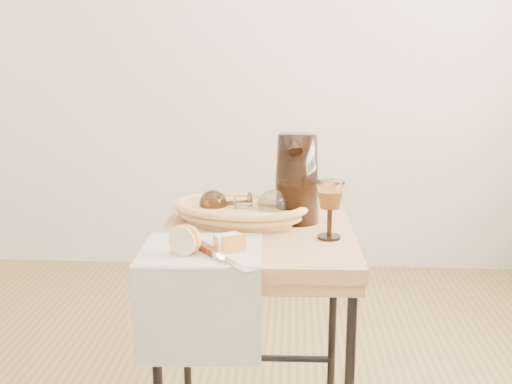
# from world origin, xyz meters

# --- Properties ---
(wall_back) EXTENTS (3.60, 0.00, 2.70)m
(wall_back) POSITION_xyz_m (0.00, 1.80, 1.35)
(wall_back) COLOR beige
(wall_back) RESTS_ON ground
(side_table) EXTENTS (0.53, 0.53, 0.66)m
(side_table) POSITION_xyz_m (0.41, 0.20, 0.33)
(side_table) COLOR brown
(side_table) RESTS_ON floor
(tea_towel) EXTENTS (0.30, 0.27, 0.01)m
(tea_towel) POSITION_xyz_m (0.29, 0.06, 0.66)
(tea_towel) COLOR silver
(tea_towel) RESTS_ON side_table
(bread_basket) EXTENTS (0.39, 0.31, 0.05)m
(bread_basket) POSITION_xyz_m (0.36, 0.32, 0.68)
(bread_basket) COLOR tan
(bread_basket) RESTS_ON side_table
(goblet_lying_a) EXTENTS (0.15, 0.11, 0.08)m
(goblet_lying_a) POSITION_xyz_m (0.33, 0.33, 0.71)
(goblet_lying_a) COLOR #4C2F1A
(goblet_lying_a) RESTS_ON bread_basket
(goblet_lying_b) EXTENTS (0.15, 0.09, 0.09)m
(goblet_lying_b) POSITION_xyz_m (0.41, 0.30, 0.71)
(goblet_lying_b) COLOR white
(goblet_lying_b) RESTS_ON bread_basket
(pitcher) EXTENTS (0.21, 0.27, 0.29)m
(pitcher) POSITION_xyz_m (0.52, 0.34, 0.78)
(pitcher) COLOR black
(pitcher) RESTS_ON side_table
(wine_goblet) EXTENTS (0.08, 0.08, 0.15)m
(wine_goblet) POSITION_xyz_m (0.60, 0.18, 0.73)
(wine_goblet) COLOR white
(wine_goblet) RESTS_ON side_table
(apple_half) EXTENTS (0.09, 0.07, 0.07)m
(apple_half) POSITION_xyz_m (0.26, 0.02, 0.70)
(apple_half) COLOR red
(apple_half) RESTS_ON tea_towel
(apple_wedge) EXTENTS (0.07, 0.06, 0.04)m
(apple_wedge) POSITION_xyz_m (0.35, 0.05, 0.68)
(apple_wedge) COLOR #FFE6BE
(apple_wedge) RESTS_ON tea_towel
(table_knife) EXTENTS (0.15, 0.19, 0.02)m
(table_knife) POSITION_xyz_m (0.34, -0.02, 0.67)
(table_knife) COLOR silver
(table_knife) RESTS_ON tea_towel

